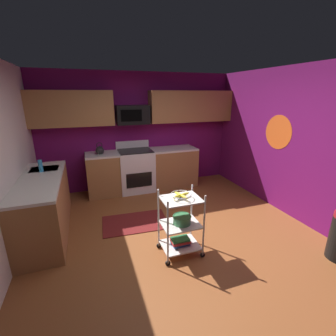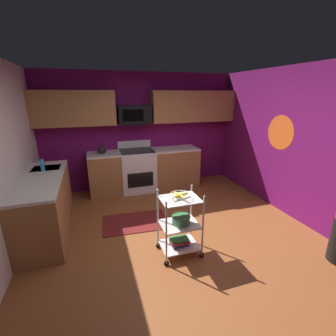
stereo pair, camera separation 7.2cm
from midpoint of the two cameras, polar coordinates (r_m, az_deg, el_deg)
The scene contains 15 objects.
floor at distance 3.83m, azimuth 2.70°, elevation -16.72°, with size 4.40×4.80×0.04m, color brown.
wall_back at distance 5.56m, azimuth -6.12°, elevation 8.83°, with size 4.52×0.06×2.60m, color #6B1156.
wall_right at distance 4.56m, azimuth 30.27°, elevation 4.62°, with size 0.06×4.80×2.60m, color #6B1156.
wall_flower_decal at distance 4.86m, azimuth 25.91°, elevation 7.72°, with size 0.63×0.63×0.00m, color #E5591E.
counter_run at distance 4.81m, azimuth -13.30°, elevation -3.24°, with size 3.45×2.50×0.92m.
oven_range at distance 5.40m, azimuth -7.02°, elevation -0.43°, with size 0.76×0.65×1.10m.
upper_cabinets at distance 5.32m, azimuth -5.41°, elevation 14.42°, with size 4.40×0.33×0.70m.
microwave at distance 5.26m, azimuth -7.76°, elevation 12.67°, with size 0.70×0.39×0.40m.
rolling_cart at distance 3.27m, azimuth 3.46°, elevation -13.39°, with size 0.57×0.42×0.91m.
fruit_bowl at distance 3.08m, azimuth 3.61°, elevation -6.62°, with size 0.27×0.27×0.07m.
mixing_bowl_large at distance 3.25m, azimuth 3.82°, elevation -12.33°, with size 0.25×0.25×0.11m.
book_stack at distance 3.42m, azimuth 3.38°, elevation -17.32°, with size 0.26×0.17×0.10m.
kettle at distance 5.18m, azimuth -15.39°, elevation 4.23°, with size 0.21×0.18×0.26m.
dish_soap_bottle at distance 4.34m, azimuth -27.73°, elevation 0.62°, with size 0.06×0.06×0.20m, color #2D8CBF.
floor_rug at distance 4.23m, azimuth -7.37°, elevation -12.84°, with size 1.10×0.70×0.01m, color maroon.
Camera 2 is at (-1.12, -2.96, 2.13)m, focal length 25.18 mm.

